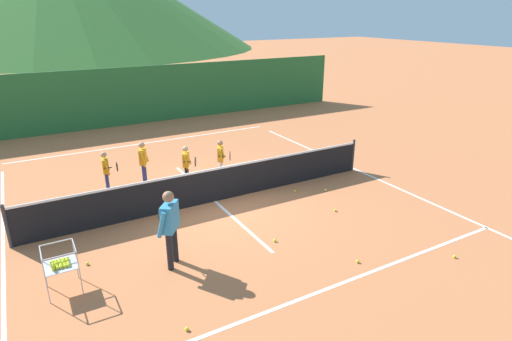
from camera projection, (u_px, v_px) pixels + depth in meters
ground_plane at (215, 201)px, 11.67m from camera, size 120.00×120.00×0.00m
line_baseline_near at (318, 292)px, 7.88m from camera, size 10.24×0.08×0.01m
line_baseline_far at (149, 143)px, 16.87m from camera, size 10.24×0.08×0.01m
line_sideline_west at (3, 249)px, 9.31m from camera, size 0.08×11.05×0.01m
line_sideline_east at (355, 169)px, 14.03m from camera, size 0.08×11.05×0.01m
line_service_center at (215, 201)px, 11.67m from camera, size 0.08×6.14×0.01m
tennis_net at (214, 185)px, 11.50m from camera, size 9.98×0.08×1.05m
instructor at (170, 222)px, 8.40m from camera, size 0.58×0.81×1.66m
student_0 at (106, 168)px, 12.06m from camera, size 0.40×0.61×1.21m
student_1 at (143, 159)px, 12.57m from camera, size 0.39×0.53×1.33m
student_2 at (187, 162)px, 12.55m from camera, size 0.40×0.68×1.22m
student_3 at (221, 156)px, 13.00m from camera, size 0.41×0.69×1.25m
ball_cart at (60, 264)px, 7.74m from camera, size 0.58×0.58×0.90m
tennis_ball_0 at (275, 240)px, 9.61m from camera, size 0.07×0.07×0.07m
tennis_ball_1 at (326, 190)px, 12.32m from camera, size 0.07×0.07×0.07m
tennis_ball_2 at (358, 261)px, 8.80m from camera, size 0.07×0.07×0.07m
tennis_ball_3 at (187, 329)px, 6.93m from camera, size 0.07×0.07×0.07m
tennis_ball_4 at (455, 256)px, 8.98m from camera, size 0.07×0.07×0.07m
tennis_ball_5 at (87, 264)px, 8.73m from camera, size 0.07×0.07×0.07m
tennis_ball_6 at (335, 210)px, 11.07m from camera, size 0.07×0.07×0.07m
tennis_ball_7 at (295, 191)px, 12.24m from camera, size 0.07×0.07×0.07m
windscreen_fence at (126, 97)px, 19.10m from camera, size 22.52×0.08×2.61m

